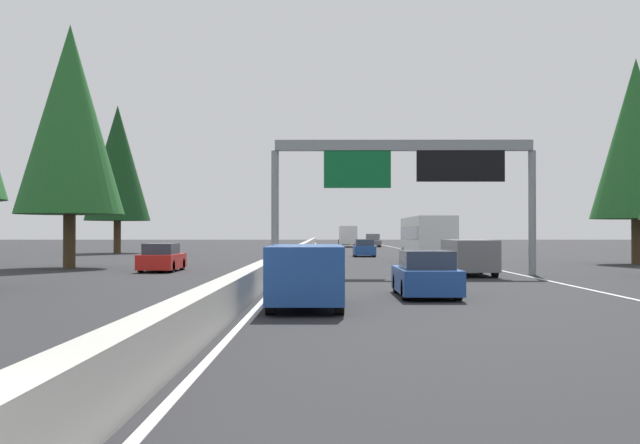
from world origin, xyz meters
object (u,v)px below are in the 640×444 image
(sedan_near_right, at_px, (344,241))
(conifer_right_mid, at_px, (636,139))
(minivan_near_center, at_px, (307,273))
(pickup_mid_right, at_px, (373,240))
(sign_gantry_overhead, at_px, (407,168))
(sedan_mid_left, at_px, (364,248))
(conifer_left_mid, at_px, (118,163))
(sedan_far_center, at_px, (426,275))
(oncoming_near, at_px, (162,258))
(bus_far_left, at_px, (427,237))
(box_truck_mid_center, at_px, (348,236))
(minivan_distant_b, at_px, (469,255))
(conifer_left_near, at_px, (70,120))

(sedan_near_right, distance_m, conifer_right_mid, 82.96)
(minivan_near_center, height_order, conifer_right_mid, conifer_right_mid)
(minivan_near_center, relative_size, pickup_mid_right, 0.89)
(sign_gantry_overhead, distance_m, conifer_right_mid, 20.90)
(sedan_mid_left, height_order, conifer_left_mid, conifer_left_mid)
(sedan_far_center, xyz_separation_m, oncoming_near, (16.03, 11.79, 0.00))
(conifer_right_mid, bearing_deg, sedan_far_center, 146.41)
(bus_far_left, bearing_deg, sedan_near_right, 2.93)
(sedan_mid_left, xyz_separation_m, pickup_mid_right, (44.79, -3.49, 0.23))
(conifer_left_mid, bearing_deg, conifer_right_mid, -123.25)
(sedan_near_right, xyz_separation_m, conifer_left_mid, (-54.19, 23.72, 8.25))
(sedan_near_right, relative_size, sedan_mid_left, 1.00)
(box_truck_mid_center, bearing_deg, conifer_left_mid, 144.59)
(minivan_distant_b, distance_m, conifer_left_mid, 49.03)
(sedan_near_right, height_order, box_truck_mid_center, box_truck_mid_center)
(sign_gantry_overhead, height_order, oncoming_near, sign_gantry_overhead)
(conifer_right_mid, bearing_deg, minivan_near_center, 144.80)
(sedan_far_center, bearing_deg, bus_far_left, -7.49)
(bus_far_left, bearing_deg, sedan_far_center, 172.51)
(pickup_mid_right, bearing_deg, sedan_mid_left, 175.55)
(bus_far_left, bearing_deg, conifer_left_near, 112.99)
(sedan_near_right, relative_size, minivan_distant_b, 0.88)
(bus_far_left, relative_size, conifer_left_near, 0.82)
(sedan_near_right, bearing_deg, minivan_distant_b, -177.71)
(sign_gantry_overhead, distance_m, pickup_mid_right, 74.12)
(sign_gantry_overhead, bearing_deg, sedan_near_right, 0.51)
(minivan_near_center, relative_size, conifer_right_mid, 0.38)
(oncoming_near, bearing_deg, conifer_left_near, -122.16)
(sedan_mid_left, relative_size, minivan_distant_b, 0.88)
(sedan_far_center, relative_size, sedan_near_right, 1.00)
(sedan_mid_left, bearing_deg, conifer_left_mid, 66.36)
(sign_gantry_overhead, bearing_deg, conifer_right_mid, -51.26)
(sedan_far_center, relative_size, pickup_mid_right, 0.79)
(minivan_near_center, xyz_separation_m, conifer_right_mid, (29.16, -20.57, 7.14))
(minivan_distant_b, xyz_separation_m, oncoming_near, (3.76, 15.44, -0.27))
(bus_far_left, bearing_deg, minivan_near_center, 167.11)
(conifer_left_mid, bearing_deg, sedan_mid_left, -113.64)
(minivan_near_center, bearing_deg, conifer_left_mid, 19.83)
(sedan_far_center, bearing_deg, pickup_mid_right, -2.39)
(sign_gantry_overhead, height_order, minivan_near_center, sign_gantry_overhead)
(sedan_mid_left, bearing_deg, bus_far_left, -163.35)
(pickup_mid_right, xyz_separation_m, conifer_left_mid, (-34.30, 27.44, 8.02))
(pickup_mid_right, bearing_deg, conifer_left_mid, 141.35)
(bus_far_left, xyz_separation_m, sedan_mid_left, (12.44, 3.72, -1.03))
(sign_gantry_overhead, relative_size, oncoming_near, 2.88)
(sedan_far_center, height_order, conifer_left_near, conifer_left_near)
(sign_gantry_overhead, relative_size, conifer_right_mid, 0.95)
(minivan_near_center, height_order, oncoming_near, minivan_near_center)
(sedan_mid_left, distance_m, pickup_mid_right, 44.93)
(sign_gantry_overhead, relative_size, minivan_distant_b, 2.54)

